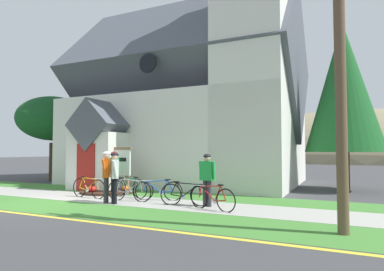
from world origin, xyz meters
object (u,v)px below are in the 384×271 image
object	(u,v)px
church_sign	(114,163)
roadside_conifer	(343,87)
bicycle_orange	(212,198)
cyclist_in_white_jersey	(106,172)
bicycle_white	(185,194)
cyclist_in_yellow_jersey	(114,173)
cyclist_in_orange_jersey	(207,176)
bicycle_silver	(129,190)
bicycle_red	(129,188)
bicycle_black	(89,188)
bicycle_yellow	(159,190)
cyclist_in_green_jersey	(114,169)
yard_deciduous_tree	(53,119)
utility_pole	(334,25)

from	to	relation	value
church_sign	roadside_conifer	bearing A→B (deg)	27.02
bicycle_orange	cyclist_in_white_jersey	world-z (taller)	cyclist_in_white_jersey
bicycle_white	cyclist_in_yellow_jersey	xyz separation A→B (m)	(-2.32, -0.74, 0.65)
cyclist_in_orange_jersey	cyclist_in_white_jersey	size ratio (longest dim) A/B	0.96
bicycle_orange	bicycle_silver	world-z (taller)	bicycle_silver
bicycle_red	cyclist_in_orange_jersey	xyz separation A→B (m)	(3.51, -0.68, 0.62)
bicycle_white	bicycle_black	size ratio (longest dim) A/B	0.95
bicycle_yellow	cyclist_in_orange_jersey	world-z (taller)	cyclist_in_orange_jersey
cyclist_in_green_jersey	cyclist_in_orange_jersey	xyz separation A→B (m)	(4.63, -1.15, -0.05)
bicycle_silver	yard_deciduous_tree	xyz separation A→B (m)	(-8.95, 4.65, 3.32)
bicycle_red	cyclist_in_yellow_jersey	world-z (taller)	cyclist_in_yellow_jersey
bicycle_orange	bicycle_black	bearing A→B (deg)	175.57
cyclist_in_yellow_jersey	yard_deciduous_tree	bearing A→B (deg)	148.83
cyclist_in_white_jersey	cyclist_in_orange_jersey	bearing A→B (deg)	13.29
bicycle_yellow	roadside_conifer	bearing A→B (deg)	44.12
cyclist_in_white_jersey	roadside_conifer	bearing A→B (deg)	44.13
cyclist_in_white_jersey	bicycle_red	bearing A→B (deg)	94.10
cyclist_in_orange_jersey	yard_deciduous_tree	size ratio (longest dim) A/B	0.33
bicycle_red	cyclist_in_orange_jersey	bearing A→B (deg)	-10.91
yard_deciduous_tree	cyclist_in_yellow_jersey	bearing A→B (deg)	-31.17
bicycle_yellow	roadside_conifer	size ratio (longest dim) A/B	0.22
bicycle_orange	bicycle_silver	xyz separation A→B (m)	(-3.33, 0.38, 0.02)
bicycle_silver	cyclist_in_green_jersey	bearing A→B (deg)	142.87
bicycle_yellow	church_sign	bearing A→B (deg)	157.37
bicycle_black	cyclist_in_green_jersey	xyz separation A→B (m)	(0.21, 1.24, 0.66)
bicycle_yellow	bicycle_silver	world-z (taller)	bicycle_silver
cyclist_in_white_jersey	utility_pole	size ratio (longest dim) A/B	0.21
bicycle_white	cyclist_in_yellow_jersey	distance (m)	2.52
bicycle_silver	bicycle_red	bearing A→B (deg)	124.96
utility_pole	yard_deciduous_tree	world-z (taller)	utility_pole
cyclist_in_orange_jersey	roadside_conifer	xyz separation A→B (m)	(4.05, 6.42, 3.69)
bicycle_red	bicycle_silver	distance (m)	0.96
bicycle_orange	cyclist_in_green_jersey	size ratio (longest dim) A/B	0.95
bicycle_red	cyclist_in_white_jersey	bearing A→B (deg)	-85.90
church_sign	bicycle_red	distance (m)	2.13
bicycle_yellow	cyclist_in_yellow_jersey	bearing A→B (deg)	-126.80
bicycle_white	bicycle_silver	world-z (taller)	bicycle_silver
bicycle_black	bicycle_silver	bearing A→B (deg)	-0.76
cyclist_in_green_jersey	utility_pole	bearing A→B (deg)	-20.18
cyclist_in_green_jersey	utility_pole	world-z (taller)	utility_pole
church_sign	bicycle_red	xyz separation A→B (m)	(1.61, -1.07, -0.89)
bicycle_silver	yard_deciduous_tree	size ratio (longest dim) A/B	0.35
bicycle_silver	cyclist_in_yellow_jersey	xyz separation A→B (m)	(-0.09, -0.71, 0.64)
bicycle_black	utility_pole	world-z (taller)	utility_pole
bicycle_white	utility_pole	size ratio (longest dim) A/B	0.20
bicycle_black	cyclist_in_white_jersey	distance (m)	1.74
bicycle_silver	cyclist_in_yellow_jersey	bearing A→B (deg)	-97.36
bicycle_red	bicycle_white	world-z (taller)	bicycle_red
cyclist_in_orange_jersey	bicycle_red	bearing A→B (deg)	169.09
bicycle_yellow	yard_deciduous_tree	world-z (taller)	yard_deciduous_tree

